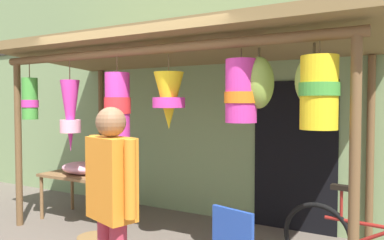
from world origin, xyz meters
The scene contains 5 objects.
shop_facade centered at (0.01, 2.22, 2.29)m, with size 12.22×0.29×4.59m.
market_stall_canopy centered at (0.24, 1.03, 2.17)m, with size 4.81×2.14×2.52m.
display_table centered at (-1.42, 1.05, 0.60)m, with size 1.25×0.68×0.67m.
flower_heap_on_table centered at (-1.45, 1.01, 0.76)m, with size 0.63×0.44×0.18m.
passerby_at_right centered at (0.73, -0.79, 0.99)m, with size 0.57×0.33×1.67m.
Camera 1 is at (2.63, -2.93, 1.69)m, focal length 35.22 mm.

